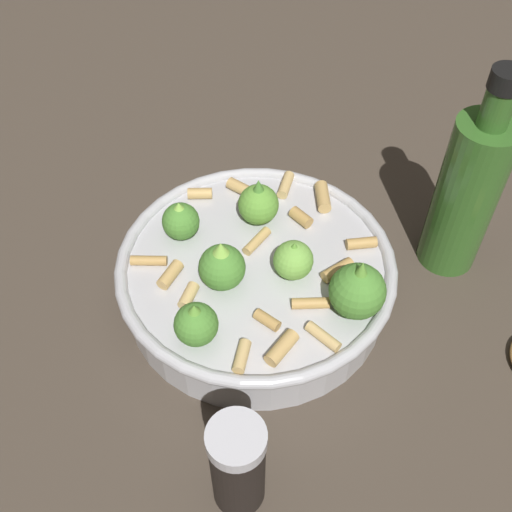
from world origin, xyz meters
TOP-DOWN VIEW (x-y plane):
  - ground_plane at (0.00, 0.00)m, footprint 2.40×2.40m
  - cooking_pan at (-0.00, -0.00)m, footprint 0.26×0.26m
  - pepper_shaker at (-0.15, -0.11)m, footprint 0.04×0.04m
  - olive_oil_bottle at (0.16, -0.12)m, footprint 0.06×0.06m

SIDE VIEW (x-z plane):
  - ground_plane at x=0.00m, z-range 0.00..0.00m
  - cooking_pan at x=0.00m, z-range -0.02..0.09m
  - pepper_shaker at x=-0.15m, z-range 0.00..0.10m
  - olive_oil_bottle at x=0.16m, z-range -0.02..0.20m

